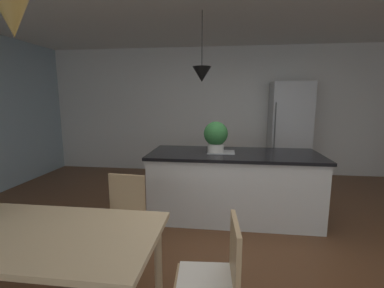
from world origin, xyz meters
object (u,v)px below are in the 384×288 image
(chair_kitchen_end, at_px, (214,280))
(potted_plant_on_island, at_px, (216,136))
(dining_table, at_px, (12,239))
(kitchen_island, at_px, (233,184))
(refrigerator, at_px, (289,131))
(chair_far_right, at_px, (122,218))

(chair_kitchen_end, xyz_separation_m, potted_plant_on_island, (-0.07, 1.99, 0.65))
(dining_table, height_order, chair_kitchen_end, chair_kitchen_end)
(kitchen_island, bearing_deg, potted_plant_on_island, 180.00)
(refrigerator, bearing_deg, kitchen_island, -120.02)
(dining_table, relative_size, chair_far_right, 2.34)
(dining_table, distance_m, kitchen_island, 2.54)
(chair_kitchen_end, distance_m, chair_far_right, 1.22)
(refrigerator, height_order, potted_plant_on_island, refrigerator)
(dining_table, bearing_deg, kitchen_island, 51.96)
(dining_table, distance_m, potted_plant_on_island, 2.44)
(kitchen_island, bearing_deg, chair_far_right, -132.42)
(potted_plant_on_island, bearing_deg, chair_far_right, -125.33)
(dining_table, distance_m, chair_kitchen_end, 1.40)
(dining_table, xyz_separation_m, chair_far_right, (0.46, 0.79, -0.19))
(chair_kitchen_end, bearing_deg, kitchen_island, 84.98)
(chair_far_right, relative_size, potted_plant_on_island, 2.09)
(refrigerator, bearing_deg, chair_kitchen_end, -108.37)
(chair_far_right, height_order, kitchen_island, kitchen_island)
(dining_table, distance_m, refrigerator, 4.82)
(chair_kitchen_end, bearing_deg, chair_far_right, 139.50)
(chair_kitchen_end, relative_size, chair_far_right, 1.00)
(dining_table, height_order, potted_plant_on_island, potted_plant_on_island)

